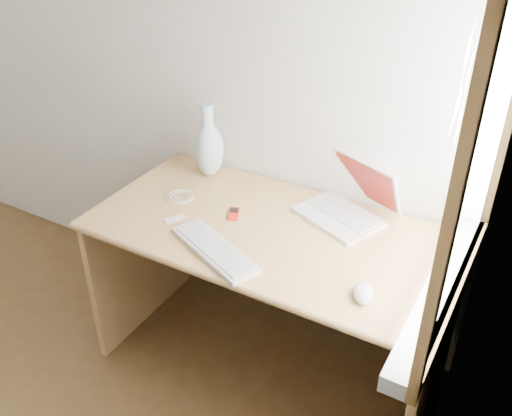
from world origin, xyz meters
The scene contains 10 objects.
back_wall centered at (0.00, 1.75, 1.30)m, with size 3.50×0.04×2.60m, color white.
window centered at (1.72, 1.30, 1.28)m, with size 0.11×0.99×1.10m.
desk centered at (1.00, 1.47, 0.54)m, with size 1.45×0.72×0.76m.
laptop centered at (1.21, 1.62, 0.82)m, with size 0.39×0.39×0.22m.
external_keyboard centered at (0.89, 1.14, 0.78)m, with size 0.43×0.28×0.02m.
mouse centered at (1.47, 1.17, 0.78)m, with size 0.07×0.11×0.04m, color white.
ipod centered at (0.82, 1.39, 0.77)m, with size 0.08×0.10×0.01m.
cable_coil centered at (0.55, 1.40, 0.77)m, with size 0.12×0.12×0.01m, color white.
remote centered at (0.63, 1.24, 0.77)m, with size 0.03×0.08×0.01m, color white.
vase centered at (0.55, 1.63, 0.90)m, with size 0.13×0.13×0.35m.
Camera 1 is at (1.88, -0.28, 2.03)m, focal length 40.00 mm.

